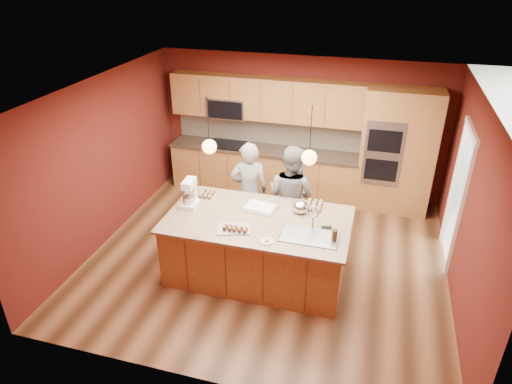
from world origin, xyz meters
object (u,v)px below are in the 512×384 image
(mixing_bowl, at_px, (300,207))
(island, at_px, (259,246))
(person_left, at_px, (249,191))
(person_right, at_px, (291,196))
(stand_mixer, at_px, (190,195))

(mixing_bowl, bearing_deg, island, -148.15)
(person_left, height_order, person_right, person_right)
(stand_mixer, bearing_deg, island, -8.09)
(stand_mixer, bearing_deg, person_right, 30.39)
(person_right, xyz_separation_m, stand_mixer, (-1.35, -0.90, 0.29))
(island, height_order, mixing_bowl, island)
(stand_mixer, distance_m, mixing_bowl, 1.65)
(island, height_order, person_right, person_right)
(person_right, bearing_deg, stand_mixer, 55.80)
(person_left, distance_m, mixing_bowl, 1.20)
(person_left, relative_size, mixing_bowl, 7.35)
(island, xyz_separation_m, stand_mixer, (-1.09, 0.10, 0.66))
(island, distance_m, person_right, 1.09)
(person_left, xyz_separation_m, mixing_bowl, (0.98, -0.66, 0.21))
(island, relative_size, mixing_bowl, 11.32)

